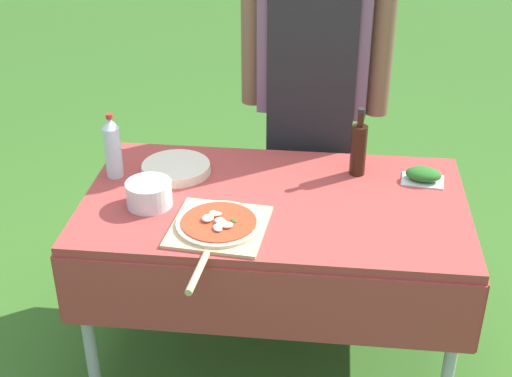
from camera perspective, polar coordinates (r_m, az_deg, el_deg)
ground_plane at (r=3.09m, az=1.32°, el=-12.66°), size 12.00×12.00×0.00m
prep_table at (r=2.70m, az=1.48°, el=-2.34°), size 1.44×0.83×0.74m
person_cook at (r=3.08m, az=4.70°, el=9.05°), size 0.64×0.26×1.71m
pizza_on_peel at (r=2.47m, az=-3.05°, el=-3.05°), size 0.35×0.56×0.05m
oil_bottle at (r=2.81m, az=8.21°, el=3.19°), size 0.06×0.06×0.28m
water_bottle at (r=2.81m, az=-11.40°, el=3.25°), size 0.07×0.07×0.26m
herb_container at (r=2.84m, az=13.23°, el=1.05°), size 0.17×0.13×0.06m
mixing_tub at (r=2.62m, az=-8.55°, el=-0.42°), size 0.17×0.17×0.09m
plate_stack at (r=2.85m, az=-6.42°, el=1.63°), size 0.28×0.28×0.03m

